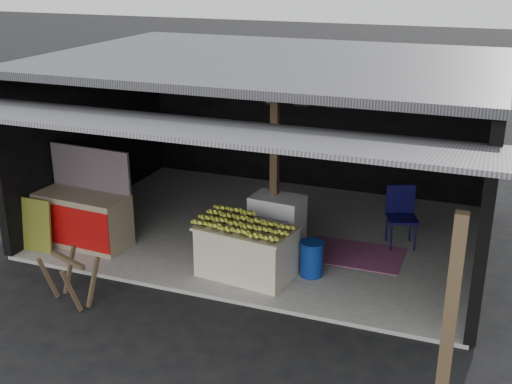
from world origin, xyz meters
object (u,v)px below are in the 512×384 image
at_px(water_barrel, 312,260).
at_px(banana_table, 247,251).
at_px(plastic_chair, 401,211).
at_px(white_crate, 277,223).
at_px(sawhorse, 70,275).
at_px(neighbor_stall, 83,217).

bearing_deg(water_barrel, banana_table, -160.17).
distance_m(banana_table, plastic_chair, 2.74).
distance_m(white_crate, plastic_chair, 2.04).
relative_size(banana_table, plastic_chair, 1.52).
distance_m(sawhorse, water_barrel, 3.44).
relative_size(neighbor_stall, sawhorse, 2.01).
xyz_separation_m(white_crate, plastic_chair, (1.81, 0.91, 0.13)).
bearing_deg(water_barrel, plastic_chair, 57.11).
relative_size(banana_table, neighbor_stall, 0.95).
distance_m(banana_table, water_barrel, 0.97).
bearing_deg(white_crate, sawhorse, -124.36).
distance_m(neighbor_stall, water_barrel, 3.82).
bearing_deg(banana_table, neighbor_stall, -174.54).
bearing_deg(banana_table, white_crate, 90.13).
bearing_deg(white_crate, water_barrel, -36.15).
distance_m(white_crate, water_barrel, 1.06).
xyz_separation_m(water_barrel, plastic_chair, (1.03, 1.60, 0.33)).
relative_size(neighbor_stall, water_barrel, 3.10).
height_order(sawhorse, water_barrel, sawhorse).
relative_size(white_crate, neighbor_stall, 0.57).
bearing_deg(sawhorse, plastic_chair, 62.13).
xyz_separation_m(neighbor_stall, sawhorse, (0.92, -1.63, -0.10)).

